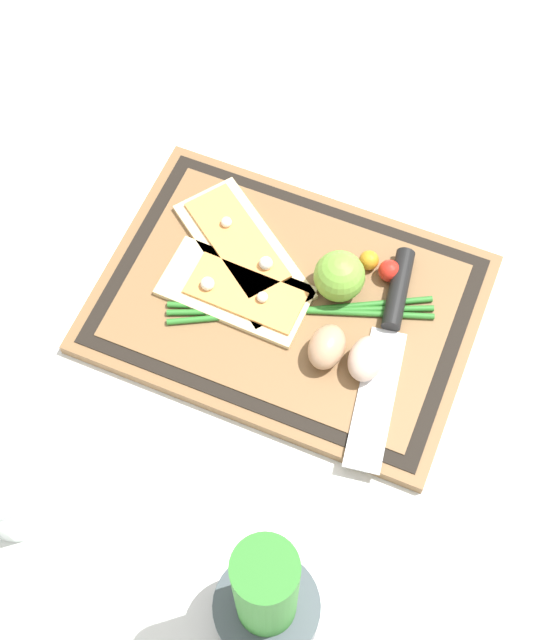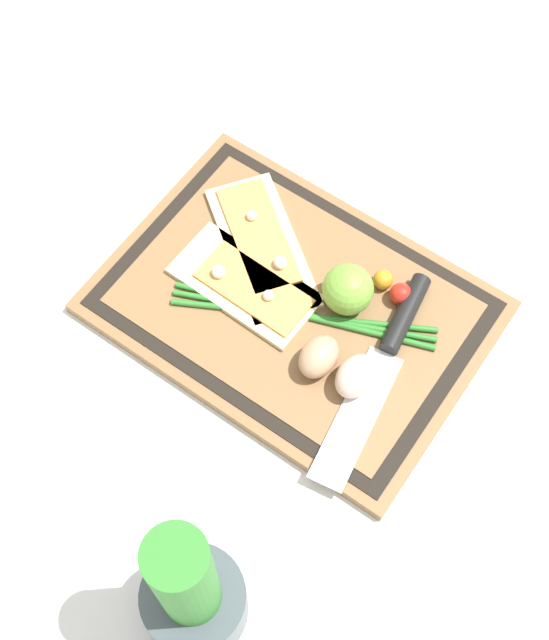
{
  "view_description": "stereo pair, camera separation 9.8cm",
  "coord_description": "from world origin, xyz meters",
  "px_view_note": "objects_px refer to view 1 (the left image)",
  "views": [
    {
      "loc": [
        -0.17,
        0.45,
        0.91
      ],
      "look_at": [
        0.0,
        0.04,
        0.04
      ],
      "focal_mm": 50.0,
      "sensor_mm": 36.0,
      "label": 1
    },
    {
      "loc": [
        -0.26,
        0.41,
        0.91
      ],
      "look_at": [
        0.0,
        0.04,
        0.04
      ],
      "focal_mm": 50.0,
      "sensor_mm": 36.0,
      "label": 2
    }
  ],
  "objects_px": {
    "knife": "(392,320)",
    "egg_brown": "(327,347)",
    "cherry_tomato_red": "(389,271)",
    "cherry_tomato_yellow": "(369,260)",
    "pizza_slice_near": "(242,249)",
    "lime": "(339,276)",
    "pizza_slice_far": "(237,291)",
    "sauce_jar": "(12,490)",
    "egg_pink": "(367,359)",
    "herb_pot": "(267,604)"
  },
  "relations": [
    {
      "from": "egg_pink",
      "to": "herb_pot",
      "type": "distance_m",
      "value": 0.29
    },
    {
      "from": "sauce_jar",
      "to": "pizza_slice_far",
      "type": "bearing_deg",
      "value": -110.75
    },
    {
      "from": "lime",
      "to": "herb_pot",
      "type": "distance_m",
      "value": 0.37
    },
    {
      "from": "lime",
      "to": "pizza_slice_near",
      "type": "bearing_deg",
      "value": -2.37
    },
    {
      "from": "pizza_slice_far",
      "to": "cherry_tomato_yellow",
      "type": "bearing_deg",
      "value": -143.57
    },
    {
      "from": "pizza_slice_far",
      "to": "knife",
      "type": "height_order",
      "value": "pizza_slice_far"
    },
    {
      "from": "egg_brown",
      "to": "lime",
      "type": "bearing_deg",
      "value": -78.25
    },
    {
      "from": "egg_pink",
      "to": "cherry_tomato_red",
      "type": "height_order",
      "value": "egg_pink"
    },
    {
      "from": "cherry_tomato_red",
      "to": "cherry_tomato_yellow",
      "type": "distance_m",
      "value": 0.03
    },
    {
      "from": "egg_pink",
      "to": "cherry_tomato_yellow",
      "type": "relative_size",
      "value": 2.31
    },
    {
      "from": "lime",
      "to": "cherry_tomato_red",
      "type": "bearing_deg",
      "value": -141.92
    },
    {
      "from": "pizza_slice_near",
      "to": "cherry_tomato_red",
      "type": "relative_size",
      "value": 7.96
    },
    {
      "from": "egg_pink",
      "to": "herb_pot",
      "type": "bearing_deg",
      "value": 90.44
    },
    {
      "from": "lime",
      "to": "cherry_tomato_red",
      "type": "relative_size",
      "value": 2.27
    },
    {
      "from": "pizza_slice_near",
      "to": "egg_pink",
      "type": "xyz_separation_m",
      "value": [
        -0.18,
        0.08,
        0.01
      ]
    },
    {
      "from": "pizza_slice_far",
      "to": "sauce_jar",
      "type": "height_order",
      "value": "sauce_jar"
    },
    {
      "from": "pizza_slice_far",
      "to": "sauce_jar",
      "type": "distance_m",
      "value": 0.32
    },
    {
      "from": "pizza_slice_near",
      "to": "lime",
      "type": "height_order",
      "value": "lime"
    },
    {
      "from": "egg_brown",
      "to": "cherry_tomato_red",
      "type": "bearing_deg",
      "value": -104.39
    },
    {
      "from": "pizza_slice_near",
      "to": "lime",
      "type": "distance_m",
      "value": 0.12
    },
    {
      "from": "egg_brown",
      "to": "egg_pink",
      "type": "bearing_deg",
      "value": -175.75
    },
    {
      "from": "cherry_tomato_yellow",
      "to": "sauce_jar",
      "type": "relative_size",
      "value": 0.26
    },
    {
      "from": "knife",
      "to": "egg_brown",
      "type": "xyz_separation_m",
      "value": [
        0.05,
        0.06,
        0.01
      ]
    },
    {
      "from": "sauce_jar",
      "to": "egg_pink",
      "type": "bearing_deg",
      "value": -135.78
    },
    {
      "from": "herb_pot",
      "to": "sauce_jar",
      "type": "bearing_deg",
      "value": -2.32
    },
    {
      "from": "cherry_tomato_red",
      "to": "sauce_jar",
      "type": "bearing_deg",
      "value": 55.64
    },
    {
      "from": "lime",
      "to": "herb_pot",
      "type": "bearing_deg",
      "value": 100.0
    },
    {
      "from": "herb_pot",
      "to": "cherry_tomato_yellow",
      "type": "bearing_deg",
      "value": -84.04
    },
    {
      "from": "cherry_tomato_yellow",
      "to": "egg_brown",
      "type": "bearing_deg",
      "value": 87.97
    },
    {
      "from": "knife",
      "to": "sauce_jar",
      "type": "xyz_separation_m",
      "value": [
        0.29,
        0.33,
        0.01
      ]
    },
    {
      "from": "egg_brown",
      "to": "cherry_tomato_yellow",
      "type": "bearing_deg",
      "value": -92.03
    },
    {
      "from": "sauce_jar",
      "to": "knife",
      "type": "bearing_deg",
      "value": -130.93
    },
    {
      "from": "knife",
      "to": "egg_pink",
      "type": "distance_m",
      "value": 0.06
    },
    {
      "from": "pizza_slice_far",
      "to": "herb_pot",
      "type": "bearing_deg",
      "value": 118.15
    },
    {
      "from": "egg_brown",
      "to": "sauce_jar",
      "type": "xyz_separation_m",
      "value": [
        0.24,
        0.27,
        -0.0
      ]
    },
    {
      "from": "pizza_slice_far",
      "to": "cherry_tomato_yellow",
      "type": "xyz_separation_m",
      "value": [
        -0.13,
        -0.09,
        0.01
      ]
    },
    {
      "from": "egg_pink",
      "to": "herb_pot",
      "type": "relative_size",
      "value": 0.22
    },
    {
      "from": "egg_pink",
      "to": "sauce_jar",
      "type": "distance_m",
      "value": 0.39
    },
    {
      "from": "knife",
      "to": "lime",
      "type": "bearing_deg",
      "value": -14.49
    },
    {
      "from": "pizza_slice_near",
      "to": "cherry_tomato_yellow",
      "type": "relative_size",
      "value": 8.85
    },
    {
      "from": "egg_brown",
      "to": "herb_pot",
      "type": "distance_m",
      "value": 0.29
    },
    {
      "from": "egg_brown",
      "to": "herb_pot",
      "type": "height_order",
      "value": "herb_pot"
    },
    {
      "from": "pizza_slice_far",
      "to": "egg_brown",
      "type": "height_order",
      "value": "egg_brown"
    },
    {
      "from": "lime",
      "to": "cherry_tomato_yellow",
      "type": "xyz_separation_m",
      "value": [
        -0.02,
        -0.04,
        -0.02
      ]
    },
    {
      "from": "pizza_slice_far",
      "to": "egg_brown",
      "type": "relative_size",
      "value": 3.22
    },
    {
      "from": "pizza_slice_far",
      "to": "egg_pink",
      "type": "height_order",
      "value": "egg_pink"
    },
    {
      "from": "herb_pot",
      "to": "cherry_tomato_red",
      "type": "bearing_deg",
      "value": -87.72
    },
    {
      "from": "pizza_slice_far",
      "to": "sauce_jar",
      "type": "xyz_separation_m",
      "value": [
        0.11,
        0.3,
        0.01
      ]
    },
    {
      "from": "egg_pink",
      "to": "egg_brown",
      "type": "bearing_deg",
      "value": 4.25
    },
    {
      "from": "pizza_slice_far",
      "to": "herb_pot",
      "type": "relative_size",
      "value": 0.71
    }
  ]
}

